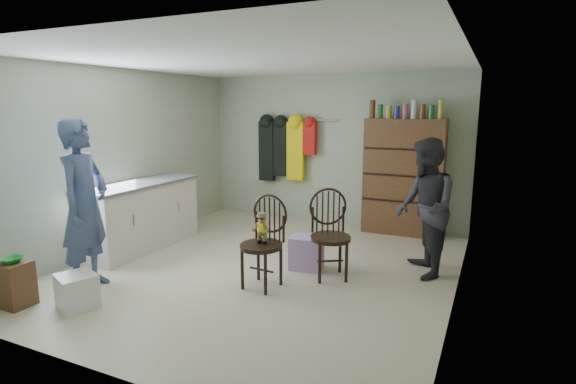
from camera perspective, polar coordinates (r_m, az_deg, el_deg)
The scene contains 13 objects.
ground_plane at distance 5.69m, azimuth -3.18°, elevation -9.58°, with size 5.00×5.00×0.00m, color beige.
room_walls at distance 5.82m, azimuth -0.86°, elevation 6.84°, with size 5.00×5.00×5.00m.
counter at distance 6.67m, azimuth -18.19°, elevation -2.82°, with size 0.64×1.86×0.94m.
stool at distance 5.36m, azimuth -31.42°, elevation -9.92°, with size 0.32×0.28×0.46m, color brown.
bowl at distance 5.29m, azimuth -31.69°, elevation -7.33°, with size 0.20×0.20×0.05m, color green.
plastic_tub at distance 5.05m, azimuth -25.21°, elevation -11.30°, with size 0.36×0.34×0.34m, color white.
chair_front at distance 4.98m, azimuth -3.07°, elevation -5.65°, with size 0.50×0.50×1.03m.
chair_far at distance 5.28m, azimuth 5.32°, elevation -4.87°, with size 0.64×0.64×1.04m.
striped_bag at distance 5.60m, azimuth 2.36°, elevation -7.73°, with size 0.39×0.30×0.41m, color pink.
person_left at distance 5.30m, azimuth -24.45°, elevation -1.59°, with size 0.68×0.45×1.87m, color #43537C.
person_right at distance 5.47m, azimuth 16.99°, elevation -1.96°, with size 0.80×0.62×1.64m, color #2D2B33.
dresser at distance 7.19m, azimuth 14.44°, elevation 1.97°, with size 1.20×0.39×2.08m.
coat_rack at distance 7.87m, azimuth -0.41°, elevation 5.50°, with size 1.42×0.12×1.09m.
Camera 1 is at (2.53, -4.70, 1.99)m, focal length 28.00 mm.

